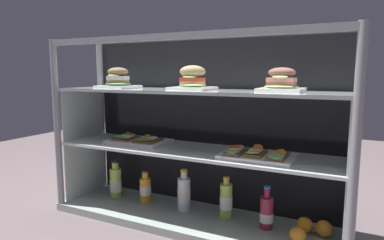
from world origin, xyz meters
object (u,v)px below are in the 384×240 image
Objects in this scene: orange_fruit_near_left_post at (324,229)px; open_sandwich_tray_near_right_corner at (138,140)px; juice_bottle_back_left at (226,200)px; orange_fruit_beside_bottles at (298,235)px; juice_bottle_front_second at (116,182)px; juice_bottle_back_right at (145,189)px; plated_roll_sandwich_near_right_corner at (118,81)px; orange_fruit_rolled_forward at (305,225)px; juice_bottle_front_fourth at (267,213)px; open_sandwich_tray_far_left at (256,154)px; plated_roll_sandwich_far_left at (193,81)px; juice_bottle_front_right_end at (184,193)px; plated_roll_sandwich_near_left_corner at (281,83)px.

open_sandwich_tray_near_right_corner is at bearing -176.62° from orange_fruit_near_left_post.
orange_fruit_beside_bottles is (0.39, -0.11, -0.06)m from juice_bottle_back_left.
juice_bottle_front_second is 1.15× the size of juice_bottle_back_right.
plated_roll_sandwich_near_right_corner is 0.90m from juice_bottle_back_left.
orange_fruit_rolled_forward is (1.13, 0.02, -0.05)m from juice_bottle_front_second.
juice_bottle_front_fourth is at bearing -172.87° from orange_fruit_near_left_post.
orange_fruit_rolled_forward is (0.22, 0.11, -0.35)m from open_sandwich_tray_far_left.
plated_roll_sandwich_far_left is 0.93× the size of juice_bottle_back_left.
open_sandwich_tray_near_right_corner is 1.47× the size of juice_bottle_front_second.
juice_bottle_back_right is 0.50m from juice_bottle_back_left.
juice_bottle_back_right is at bearing -0.62° from juice_bottle_front_second.
plated_roll_sandwich_far_left is at bearing -175.32° from orange_fruit_rolled_forward.
juice_bottle_front_right_end is at bearing -178.13° from orange_fruit_rolled_forward.
juice_bottle_front_fourth is 2.77× the size of orange_fruit_near_left_post.
juice_bottle_front_fourth is 0.19m from orange_fruit_beside_bottles.
plated_roll_sandwich_near_left_corner is 0.58× the size of open_sandwich_tray_near_right_corner.
juice_bottle_back_left is (-0.28, 0.04, -0.62)m from plated_roll_sandwich_near_left_corner.
juice_bottle_front_fourth is at bearing -1.07° from juice_bottle_back_right.
juice_bottle_front_right_end is 0.47m from juice_bottle_front_fourth.
plated_roll_sandwich_near_right_corner is at bearing -177.92° from plated_roll_sandwich_near_left_corner.
plated_roll_sandwich_near_right_corner reaches higher than orange_fruit_near_left_post.
plated_roll_sandwich_near_right_corner is 1.25m from orange_fruit_rolled_forward.
juice_bottle_back_right is 2.70× the size of orange_fruit_beside_bottles.
juice_bottle_back_right is at bearing -178.49° from orange_fruit_rolled_forward.
juice_bottle_front_fourth is (0.04, 0.07, -0.31)m from open_sandwich_tray_far_left.
open_sandwich_tray_far_left is 0.52m from juice_bottle_front_right_end.
juice_bottle_front_second is at bearing 174.59° from open_sandwich_tray_far_left.
plated_roll_sandwich_near_left_corner is 0.85× the size of juice_bottle_front_right_end.
open_sandwich_tray_far_left reaches higher than juice_bottle_back_right.
orange_fruit_beside_bottles and orange_fruit_rolled_forward have the same top height.
juice_bottle_front_fourth is at bearing 2.54° from plated_roll_sandwich_near_right_corner.
open_sandwich_tray_near_right_corner is 0.40m from juice_bottle_front_right_end.
open_sandwich_tray_near_right_corner is 4.56× the size of orange_fruit_beside_bottles.
orange_fruit_rolled_forward is at bearing 84.25° from orange_fruit_beside_bottles.
plated_roll_sandwich_far_left is 0.90m from orange_fruit_rolled_forward.
plated_roll_sandwich_near_right_corner is 0.89× the size of juice_bottle_back_left.
juice_bottle_back_left is (0.52, 0.06, -0.29)m from open_sandwich_tray_near_right_corner.
orange_fruit_beside_bottles is (1.03, -0.04, -0.68)m from plated_roll_sandwich_near_right_corner.
open_sandwich_tray_near_right_corner reaches higher than juice_bottle_front_right_end.
juice_bottle_back_right reaches higher than orange_fruit_near_left_post.
juice_bottle_back_right reaches higher than orange_fruit_rolled_forward.
orange_fruit_beside_bottles is at bearing -130.93° from orange_fruit_near_left_post.
plated_roll_sandwich_near_left_corner is at bearing -5.68° from juice_bottle_front_fourth.
juice_bottle_back_right is at bearing 173.05° from open_sandwich_tray_far_left.
orange_fruit_beside_bottles is at bearing -34.08° from plated_roll_sandwich_near_left_corner.
juice_bottle_back_left is 1.04× the size of juice_bottle_front_fourth.
open_sandwich_tray_near_right_corner reaches higher than juice_bottle_front_fourth.
plated_roll_sandwich_near_right_corner is 0.36m from open_sandwich_tray_near_right_corner.
open_sandwich_tray_far_left is at bearing -2.21° from plated_roll_sandwich_near_right_corner.
plated_roll_sandwich_near_right_corner is at bearing -175.84° from orange_fruit_rolled_forward.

